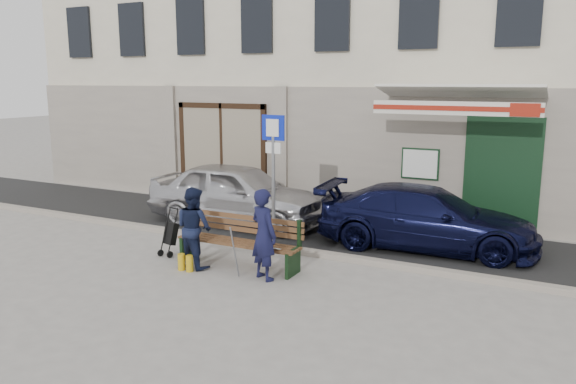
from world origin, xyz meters
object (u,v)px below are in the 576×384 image
Objects in this scene: parking_sign at (273,160)px; man at (264,234)px; car_navy at (426,218)px; car_silver at (237,193)px; woman at (194,227)px; stroller at (170,235)px; bench at (237,242)px.

parking_sign is 1.70× the size of man.
man reaches higher than car_navy.
woman is at bearing -164.43° from car_silver.
woman is 1.62× the size of stroller.
parking_sign reaches higher than stroller.
stroller is (-0.85, 0.37, -0.34)m from woman.
bench is at bearing 128.73° from car_navy.
car_navy is (4.48, 0.02, -0.10)m from car_silver.
parking_sign is at bearing 55.75° from stroller.
woman reaches higher than car_navy.
car_silver is 3.90m from man.
man is 1.45m from woman.
woman reaches higher than car_silver.
car_navy is 4.65m from woman.
man reaches higher than woman.
car_silver reaches higher than stroller.
car_navy is 3.90m from bench.
bench is at bearing -133.79° from woman.
car_silver is 2.72× the size of man.
car_navy is 2.75× the size of man.
woman reaches higher than bench.
car_navy reaches higher than stroller.
car_silver is 0.99× the size of car_navy.
woman is at bearing -148.83° from bench.
man reaches higher than bench.
bench is at bearing 16.09° from stroller.
woman reaches higher than stroller.
woman is at bearing -8.36° from stroller.
bench is 1.51m from stroller.
man is (0.74, -1.71, -1.02)m from parking_sign.
car_silver is 2.41m from parking_sign.
car_navy is 1.62× the size of parking_sign.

